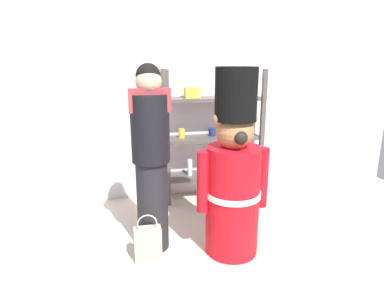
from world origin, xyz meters
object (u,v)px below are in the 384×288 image
(teddy_bear_guard, at_px, (233,176))
(person_shopper, at_px, (151,157))
(shopping_bag, at_px, (148,243))
(merchandise_shelf, at_px, (213,134))

(teddy_bear_guard, height_order, person_shopper, person_shopper)
(shopping_bag, bearing_deg, person_shopper, 71.65)
(teddy_bear_guard, xyz_separation_m, shopping_bag, (-0.76, 0.00, -0.56))
(person_shopper, bearing_deg, teddy_bear_guard, -16.63)
(merchandise_shelf, xyz_separation_m, shopping_bag, (-0.91, -1.22, -0.66))
(merchandise_shelf, relative_size, person_shopper, 0.96)
(merchandise_shelf, distance_m, shopping_bag, 1.66)
(merchandise_shelf, distance_m, person_shopper, 1.32)
(person_shopper, relative_size, shopping_bag, 3.89)
(merchandise_shelf, relative_size, teddy_bear_guard, 0.97)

